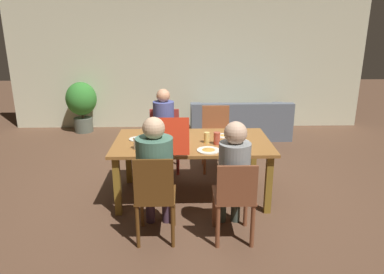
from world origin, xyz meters
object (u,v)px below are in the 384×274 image
object	(u,v)px
person_0	(164,125)
chair_3	(216,135)
drinking_glass_2	(137,143)
couch	(239,123)
plate_3	(239,142)
drinking_glass_3	(207,138)
plate_0	(208,150)
plate_2	(224,136)
chair_0	(164,137)
person_2	(155,167)
potted_plant	(82,102)
person_1	(233,169)
drinking_glass_0	(178,132)
pizza_box_0	(171,143)
plate_1	(138,139)
chair_1	(234,198)
drinking_glass_1	(217,138)
dining_table	(192,147)
chair_2	(155,195)

from	to	relation	value
person_0	chair_3	xyz separation A→B (m)	(0.77, 0.16, -0.20)
drinking_glass_2	couch	world-z (taller)	drinking_glass_2
plate_3	drinking_glass_3	distance (m)	0.39
plate_0	drinking_glass_3	size ratio (longest dim) A/B	2.00
plate_2	chair_0	bearing A→B (deg)	135.35
person_0	plate_2	xyz separation A→B (m)	(0.79, -0.64, 0.03)
person_0	person_2	distance (m)	1.67
person_0	potted_plant	bearing A→B (deg)	129.35
plate_0	plate_2	bearing A→B (deg)	66.95
person_1	plate_3	xyz separation A→B (m)	(0.18, 0.79, 0.03)
person_0	plate_0	size ratio (longest dim) A/B	4.70
drinking_glass_0	plate_3	bearing A→B (deg)	-21.96
plate_2	potted_plant	distance (m)	3.74
pizza_box_0	plate_3	world-z (taller)	pizza_box_0
plate_3	plate_1	bearing A→B (deg)	173.22
chair_3	couch	world-z (taller)	chair_3
chair_0	person_1	world-z (taller)	person_1
chair_1	plate_0	size ratio (longest dim) A/B	3.31
potted_plant	drinking_glass_1	bearing A→B (deg)	-51.93
plate_1	plate_3	bearing A→B (deg)	-6.78
dining_table	drinking_glass_3	distance (m)	0.24
person_2	couch	distance (m)	3.69
person_1	person_0	bearing A→B (deg)	114.63
chair_3	plate_3	bearing A→B (deg)	-80.36
person_1	potted_plant	size ratio (longest dim) A/B	1.21
pizza_box_0	person_0	bearing A→B (deg)	97.49
chair_0	plate_1	world-z (taller)	chair_0
dining_table	person_0	distance (m)	0.90
chair_0	chair_2	size ratio (longest dim) A/B	0.96
chair_3	drinking_glass_2	size ratio (longest dim) A/B	6.71
plate_1	drinking_glass_2	size ratio (longest dim) A/B	1.50
plate_0	drinking_glass_1	distance (m)	0.26
pizza_box_0	drinking_glass_2	distance (m)	0.39
chair_0	plate_2	size ratio (longest dim) A/B	4.24
chair_1	pizza_box_0	distance (m)	1.03
person_2	potted_plant	xyz separation A→B (m)	(-1.74, 3.79, -0.14)
pizza_box_0	plate_3	distance (m)	0.83
chair_0	drinking_glass_0	size ratio (longest dim) A/B	8.51
person_2	drinking_glass_3	distance (m)	0.96
person_2	couch	world-z (taller)	person_2
plate_0	plate_2	size ratio (longest dim) A/B	1.25
plate_2	drinking_glass_2	distance (m)	1.13
person_1	couch	distance (m)	3.48
potted_plant	person_1	bearing A→B (deg)	-56.57
pizza_box_0	plate_1	distance (m)	0.53
dining_table	couch	size ratio (longest dim) A/B	1.01
plate_0	person_1	bearing A→B (deg)	-67.03
plate_3	dining_table	bearing A→B (deg)	172.13
chair_1	plate_0	world-z (taller)	chair_1
chair_3	drinking_glass_0	distance (m)	0.98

